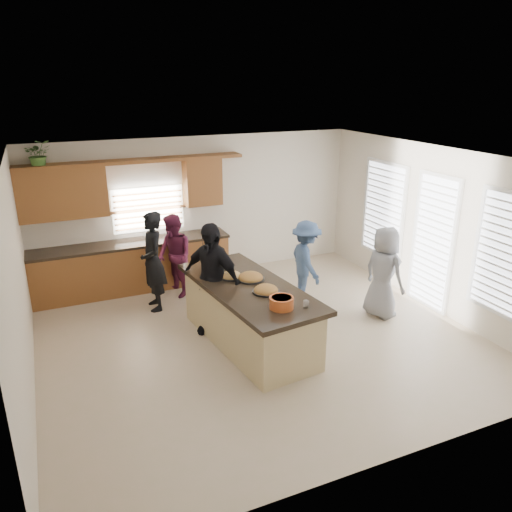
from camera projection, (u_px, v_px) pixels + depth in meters
name	position (u px, v px, depth m)	size (l,w,h in m)	color
floor	(259.00, 337.00, 7.83)	(6.50, 6.50, 0.00)	beige
room_shell	(259.00, 221.00, 7.18)	(6.52, 6.02, 2.81)	silver
back_cabinetry	(128.00, 244.00, 9.32)	(4.08, 0.66, 2.46)	brown
right_wall_glazing	(435.00, 234.00, 8.47)	(0.06, 4.00, 2.25)	white
island	(249.00, 316.00, 7.54)	(1.47, 2.82, 0.95)	#CDB77F
platter_front	(266.00, 291.00, 7.13)	(0.39, 0.39, 0.16)	black
platter_mid	(251.00, 278.00, 7.57)	(0.42, 0.42, 0.17)	black
platter_back	(231.00, 276.00, 7.65)	(0.34, 0.34, 0.14)	black
salad_bowl	(282.00, 302.00, 6.63)	(0.33, 0.33, 0.15)	#CA5824
clear_cup	(306.00, 304.00, 6.64)	(0.08, 0.08, 0.10)	white
plate_stack	(217.00, 267.00, 8.02)	(0.22, 0.22, 0.05)	#AE8FD0
flower_vase	(210.00, 247.00, 8.29)	(0.14, 0.14, 0.45)	silver
potted_plant	(38.00, 154.00, 8.32)	(0.43, 0.37, 0.48)	#45762F
woman_left_back	(153.00, 262.00, 8.55)	(0.64, 0.42, 1.74)	black
woman_left_mid	(174.00, 256.00, 9.10)	(0.75, 0.58, 1.54)	#571A36
woman_left_front	(211.00, 280.00, 7.69)	(1.07, 0.44, 1.82)	black
woman_right_back	(306.00, 261.00, 8.95)	(0.96, 0.55, 1.48)	#344B72
woman_right_front	(384.00, 272.00, 8.30)	(0.77, 0.50, 1.57)	slate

